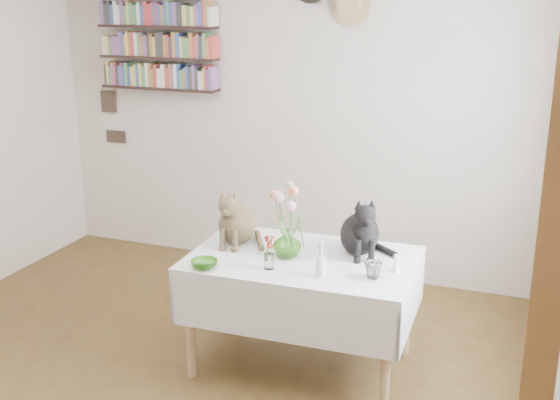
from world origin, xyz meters
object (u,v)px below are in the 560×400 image
at_px(dining_table, 302,285).
at_px(tabby_cat, 237,214).
at_px(black_cat, 360,223).
at_px(bookshelf_unit, 157,31).
at_px(flower_vase, 287,243).

distance_m(dining_table, tabby_cat, 0.58).
distance_m(black_cat, bookshelf_unit, 2.51).
xyz_separation_m(tabby_cat, flower_vase, (0.36, -0.12, -0.10)).
xyz_separation_m(dining_table, black_cat, (0.28, 0.19, 0.35)).
xyz_separation_m(tabby_cat, bookshelf_unit, (-1.25, 1.28, 0.97)).
relative_size(dining_table, bookshelf_unit, 1.31).
height_order(black_cat, flower_vase, black_cat).
bearing_deg(black_cat, tabby_cat, 160.73).
height_order(black_cat, bookshelf_unit, bookshelf_unit).
distance_m(tabby_cat, black_cat, 0.74).
xyz_separation_m(black_cat, bookshelf_unit, (-1.99, 1.19, 0.97)).
bearing_deg(black_cat, flower_vase, -176.73).
bearing_deg(flower_vase, black_cat, 29.72).
bearing_deg(dining_table, flower_vase, -163.92).
height_order(flower_vase, bookshelf_unit, bookshelf_unit).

